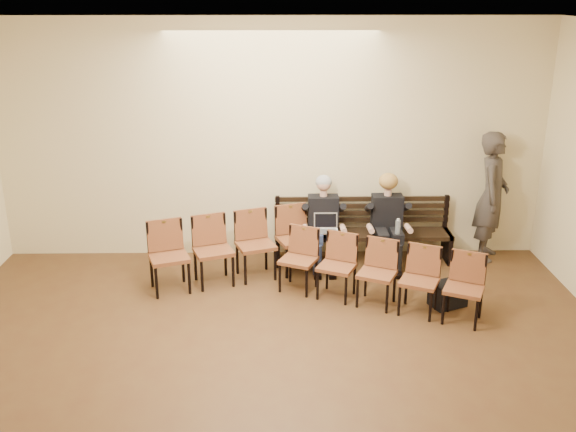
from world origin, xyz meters
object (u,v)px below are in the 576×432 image
(bench, at_px, (362,246))
(bag, at_px, (448,294))
(water_bottle, at_px, (397,235))
(chair_row_front, at_px, (235,248))
(seated_man, at_px, (323,223))
(chair_row_back, at_px, (377,274))
(passerby, at_px, (493,187))
(laptop, at_px, (326,233))
(seated_woman, at_px, (388,223))

(bench, relative_size, bag, 6.11)
(water_bottle, xyz_separation_m, chair_row_front, (-2.28, -0.23, -0.09))
(seated_man, distance_m, bag, 2.08)
(water_bottle, height_order, chair_row_back, chair_row_back)
(bench, bearing_deg, bag, -58.06)
(water_bottle, bearing_deg, bench, 135.34)
(bench, distance_m, chair_row_back, 1.43)
(water_bottle, height_order, bag, water_bottle)
(water_bottle, distance_m, chair_row_front, 2.29)
(passerby, height_order, chair_row_front, passerby)
(laptop, distance_m, bag, 1.91)
(water_bottle, bearing_deg, passerby, 19.58)
(seated_woman, xyz_separation_m, laptop, (-0.90, -0.21, -0.06))
(laptop, height_order, chair_row_front, chair_row_front)
(laptop, distance_m, water_bottle, 1.00)
(laptop, relative_size, chair_row_front, 0.15)
(seated_man, distance_m, chair_row_back, 1.44)
(chair_row_back, bearing_deg, water_bottle, 91.54)
(seated_woman, height_order, chair_row_front, seated_woman)
(bag, bearing_deg, seated_woman, 113.33)
(seated_man, bearing_deg, chair_row_front, -157.10)
(seated_woman, bearing_deg, seated_man, 180.00)
(water_bottle, bearing_deg, seated_man, 163.65)
(chair_row_front, bearing_deg, bag, -35.93)
(bench, bearing_deg, chair_row_back, -90.28)
(seated_woman, distance_m, bag, 1.54)
(seated_woman, xyz_separation_m, water_bottle, (0.09, -0.30, -0.07))
(seated_man, bearing_deg, passerby, 5.06)
(bench, distance_m, seated_woman, 0.54)
(bench, relative_size, laptop, 7.75)
(seated_woman, height_order, laptop, seated_woman)
(bench, relative_size, water_bottle, 11.25)
(bench, relative_size, passerby, 1.17)
(seated_man, distance_m, seated_woman, 0.93)
(bench, bearing_deg, passerby, 3.03)
(water_bottle, bearing_deg, chair_row_front, -174.23)
(laptop, height_order, chair_row_back, chair_row_back)
(seated_woman, height_order, passerby, passerby)
(bag, height_order, passerby, passerby)
(seated_woman, distance_m, passerby, 1.64)
(chair_row_front, height_order, chair_row_back, chair_row_front)
(passerby, relative_size, chair_row_back, 0.85)
(bag, xyz_separation_m, passerby, (0.98, 1.56, 0.95))
(laptop, bearing_deg, bag, -49.25)
(seated_man, relative_size, seated_woman, 1.02)
(water_bottle, relative_size, chair_row_back, 0.09)
(laptop, xyz_separation_m, bag, (1.48, -1.14, -0.42))
(bag, height_order, chair_row_front, chair_row_front)
(water_bottle, bearing_deg, bag, -64.99)
(seated_man, height_order, laptop, seated_man)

